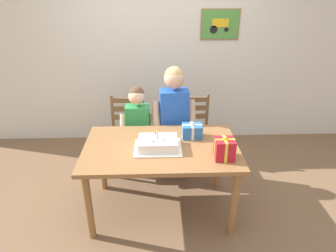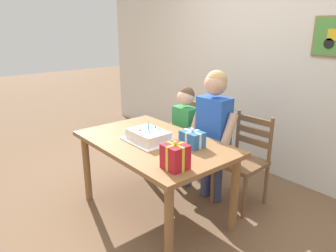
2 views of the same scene
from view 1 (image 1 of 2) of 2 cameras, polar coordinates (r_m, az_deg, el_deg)
name	(u,v)px [view 1 (image 1 of 2)]	position (r m, az deg, el deg)	size (l,w,h in m)	color
ground_plane	(162,208)	(3.35, -1.18, -15.01)	(20.00, 20.00, 0.00)	brown
back_wall	(159,51)	(4.29, -1.68, 13.89)	(6.40, 0.11, 2.60)	silver
dining_table	(161,155)	(2.96, -1.30, -5.45)	(1.47, 0.90, 0.75)	olive
birthday_cake	(158,144)	(2.86, -1.89, -3.37)	(0.44, 0.34, 0.19)	white
gift_box_red_large	(224,149)	(2.73, 10.45, -4.20)	(0.18, 0.16, 0.22)	red
gift_box_beside_cake	(192,131)	(3.06, 4.50, -0.93)	(0.20, 0.15, 0.17)	#286BB7
chair_left	(127,134)	(3.78, -7.63, -1.51)	(0.44, 0.44, 0.92)	brown
chair_right	(193,133)	(3.78, 4.73, -1.32)	(0.44, 0.44, 0.92)	brown
child_older	(174,113)	(3.45, 1.10, 2.46)	(0.50, 0.29, 1.35)	#38426B
child_younger	(138,124)	(3.51, -5.63, 0.36)	(0.41, 0.23, 1.13)	#38426B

